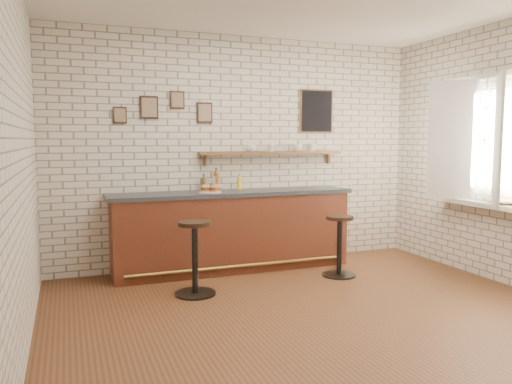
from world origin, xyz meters
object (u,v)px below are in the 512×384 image
shelf_cup_a (251,148)px  bitters_bottle_brown (204,184)px  shelf_cup_c (298,148)px  bitters_bottle_white (216,183)px  book_upper (497,201)px  bar_stool_right (339,244)px  sandwich_plate (210,192)px  book_lower (496,203)px  ciabatta_sandwich (211,188)px  shelf_cup_d (312,147)px  condiment_bottle_yellow (239,183)px  bar_stool_left (195,256)px  shelf_cup_b (271,148)px  bitters_bottle_amber (216,181)px  bar_counter (233,230)px

shelf_cup_a → bitters_bottle_brown: bearing=-179.1°
shelf_cup_c → bitters_bottle_white: bearing=91.0°
bitters_bottle_white → book_upper: 3.35m
bar_stool_right → shelf_cup_a: shelf_cup_a is taller
sandwich_plate → book_lower: size_ratio=1.24×
ciabatta_sandwich → shelf_cup_d: bearing=9.5°
sandwich_plate → book_upper: (2.91, -1.64, -0.06)m
bar_stool_right → condiment_bottle_yellow: bearing=135.3°
bar_stool_left → condiment_bottle_yellow: bearing=50.6°
shelf_cup_b → shelf_cup_c: (0.39, 0.00, -0.00)m
bitters_bottle_white → bar_stool_right: 1.74m
ciabatta_sandwich → bitters_bottle_brown: bearing=95.3°
shelf_cup_c → book_lower: bearing=-138.7°
ciabatta_sandwich → shelf_cup_b: (0.91, 0.25, 0.49)m
bar_stool_left → shelf_cup_d: (1.92, 1.05, 1.13)m
shelf_cup_a → shelf_cup_d: (0.89, 0.00, 0.01)m
sandwich_plate → shelf_cup_d: bearing=9.4°
bar_stool_left → bar_stool_right: (1.82, 0.10, -0.03)m
condiment_bottle_yellow → shelf_cup_b: shelf_cup_b is taller
bitters_bottle_amber → shelf_cup_a: (0.48, 0.00, 0.42)m
shelf_cup_a → condiment_bottle_yellow: bearing=-178.8°
ciabatta_sandwich → condiment_bottle_yellow: (0.46, 0.25, 0.03)m
shelf_cup_d → bar_counter: bearing=-162.7°
bar_counter → condiment_bottle_yellow: condiment_bottle_yellow is taller
sandwich_plate → shelf_cup_d: 1.63m
bar_counter → condiment_bottle_yellow: size_ratio=15.97×
bar_counter → ciabatta_sandwich: bearing=-170.3°
bar_counter → shelf_cup_c: (1.00, 0.20, 1.04)m
shelf_cup_a → shelf_cup_c: bearing=0.8°
bitters_bottle_brown → shelf_cup_a: size_ratio=1.77×
condiment_bottle_yellow → shelf_cup_d: bearing=0.1°
shelf_cup_c → shelf_cup_d: shelf_cup_d is taller
bitters_bottle_amber → shelf_cup_b: bearing=0.1°
shelf_cup_a → book_upper: 3.02m
bar_stool_left → shelf_cup_d: 2.46m
bitters_bottle_white → bar_counter: bearing=-50.7°
shelf_cup_a → bitters_bottle_white: bearing=-179.1°
bar_counter → shelf_cup_b: 1.23m
bar_counter → sandwich_plate: sandwich_plate is taller
bitters_bottle_amber → shelf_cup_d: 1.43m
sandwich_plate → bar_stool_left: size_ratio=0.35×
shelf_cup_c → book_lower: (1.60, -1.88, -0.61)m
sandwich_plate → bitters_bottle_amber: bitters_bottle_amber is taller
shelf_cup_c → book_upper: 2.55m
sandwich_plate → shelf_cup_b: size_ratio=2.64×
bar_counter → shelf_cup_c: shelf_cup_c is taller
bar_counter → bitters_bottle_brown: bearing=148.3°
shelf_cup_a → sandwich_plate: bearing=-157.6°
bar_counter → bar_stool_right: 1.35m
bar_stool_left → bitters_bottle_amber: bearing=62.4°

